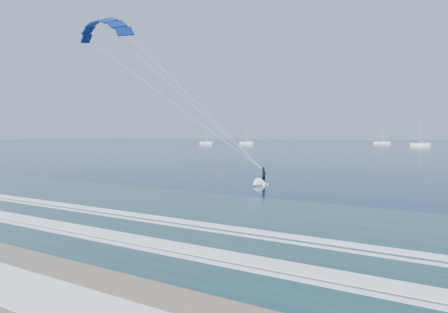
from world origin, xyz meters
TOP-DOWN VIEW (x-y plane):
  - kitesurfer_rig at (-0.44, 23.25)m, footprint 19.34×8.58m
  - sailboat_0 at (-103.79, 181.60)m, footprint 8.07×2.40m
  - sailboat_1 at (-82.94, 191.07)m, footprint 8.32×2.40m
  - sailboat_2 at (-18.98, 237.14)m, footprint 8.78×2.40m
  - sailboat_3 at (4.84, 193.03)m, footprint 8.05×2.40m

SIDE VIEW (x-z plane):
  - sailboat_0 at x=-103.79m, z-range -4.85..6.21m
  - sailboat_3 at x=4.84m, z-range -4.95..6.31m
  - sailboat_1 at x=-82.94m, z-range -5.06..6.42m
  - sailboat_2 at x=-18.98m, z-range -5.23..6.59m
  - kitesurfer_rig at x=-0.44m, z-range 0.07..17.19m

